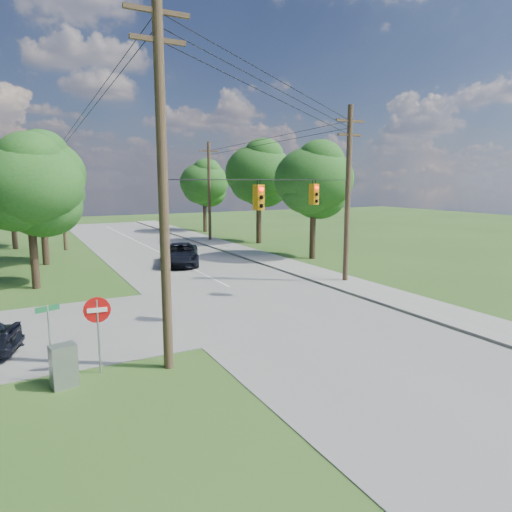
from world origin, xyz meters
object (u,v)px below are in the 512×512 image
pole_sw (163,179)px  pole_north_w (62,192)px  car_main_north (181,254)px  pole_north_e (209,191)px  do_not_enter_sign (98,318)px  pole_ne (348,192)px  control_cabinet (64,366)px

pole_sw → pole_north_w: size_ratio=1.20×
pole_north_w → car_main_north: 14.26m
pole_sw → pole_north_e: size_ratio=1.20×
pole_sw → car_main_north: size_ratio=2.14×
do_not_enter_sign → car_main_north: bearing=70.8°
pole_ne → pole_north_w: pole_ne is taller
pole_ne → pole_north_w: (-13.90, 22.00, -0.34)m
pole_north_e → pole_north_w: size_ratio=1.00×
pole_sw → pole_north_w: bearing=90.8°
pole_north_e → car_main_north: pole_north_e is taller
car_main_north → control_cabinet: (-9.61, -17.75, -0.15)m
pole_north_w → pole_sw: bearing=-89.2°
pole_sw → car_main_north: pole_sw is taller
pole_north_e → do_not_enter_sign: 33.09m
pole_sw → control_cabinet: (-3.22, 0.07, -5.57)m
pole_north_w → do_not_enter_sign: 29.24m
pole_north_e → do_not_enter_sign: size_ratio=3.94×
pole_sw → do_not_enter_sign: bearing=164.1°
pole_sw → pole_ne: bearing=29.4°
pole_ne → do_not_enter_sign: pole_ne is taller
pole_sw → do_not_enter_sign: pole_sw is taller
pole_sw → do_not_enter_sign: 4.90m
pole_sw → car_main_north: 19.69m
pole_north_e → pole_north_w: 13.90m
pole_north_e → do_not_enter_sign: (-15.59, -29.00, -3.29)m
pole_ne → car_main_north: pole_ne is taller
pole_north_w → pole_ne: bearing=-57.7°
pole_sw → pole_north_e: pole_sw is taller
control_cabinet → do_not_enter_sign: bearing=14.9°
pole_north_w → control_cabinet: pole_north_w is taller
car_main_north → do_not_enter_sign: bearing=-97.2°
control_cabinet → do_not_enter_sign: size_ratio=0.52×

